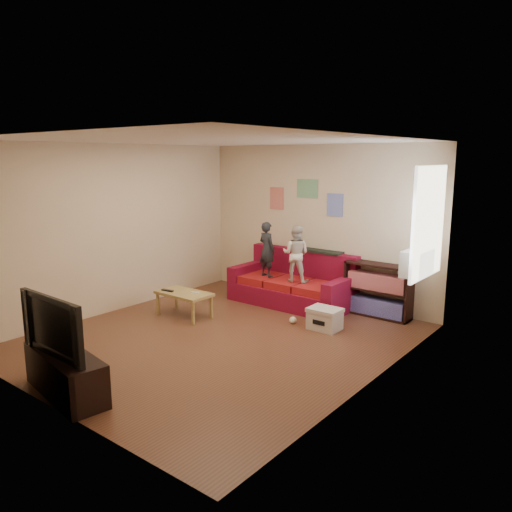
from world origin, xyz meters
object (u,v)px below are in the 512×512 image
Objects in this scene: file_box at (325,318)px; child_b at (296,254)px; child_a at (267,249)px; television at (62,324)px; coffee_table at (184,296)px; sofa at (294,286)px; tv_stand at (66,374)px; bookshelf at (378,293)px.

child_b is at bearing 145.58° from file_box.
child_a is 0.86× the size of television.
coffee_table is at bearing 111.28° from television.
sofa is 2.38× the size of coffee_table.
television is (0.00, 0.00, 0.55)m from tv_stand.
television is (0.02, -4.32, 0.48)m from sofa.
coffee_table is 2.83m from television.
child_a is 2.05× the size of file_box.
child_b is at bearing -162.91° from bookshelf.
tv_stand is (-1.43, -4.55, -0.15)m from bookshelf.
sofa is 1.40m from file_box.
sofa is 1.99× the size of bookshelf.
television is (-1.10, -3.49, 0.62)m from file_box.
sofa is at bearing 99.58° from tv_stand.
child_b is 4.21m from tv_stand.
sofa is 2.20× the size of child_a.
tv_stand is at bearing 71.74° from child_b.
coffee_table is 1.90× the size of file_box.
child_b is at bearing 54.55° from coffee_table.
child_b reaches higher than tv_stand.
bookshelf is 4.79m from television.
child_a is 1.01× the size of child_b.
child_a is 1.86m from file_box.
television is at bearing 0.00° from tv_stand.
file_box is (2.05, 0.86, -0.18)m from coffee_table.
child_a is at bearing 72.37° from coffee_table.
coffee_table is (-0.48, -1.52, -0.58)m from child_a.
child_a reaches higher than bookshelf.
television is at bearing -89.78° from sofa.
bookshelf is (1.45, 0.23, 0.07)m from sofa.
television is at bearing -107.51° from file_box.
file_box is at bearing 168.62° from child_a.
child_b is (0.15, -0.17, 0.60)m from sofa.
child_a is at bearing -159.18° from sofa.
coffee_table is 2.23m from file_box.
child_a is 2.02m from bookshelf.
file_box is at bearing 81.85° from tv_stand.
child_b is at bearing -49.31° from sofa.
child_b is 0.89× the size of bookshelf.
television reaches higher than bookshelf.
child_b is at bearing 97.55° from tv_stand.
tv_stand is at bearing -70.08° from coffee_table.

